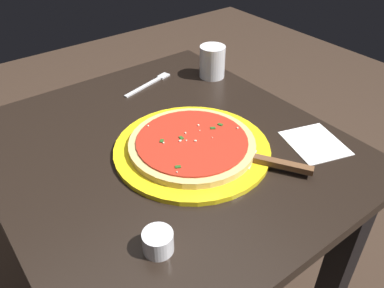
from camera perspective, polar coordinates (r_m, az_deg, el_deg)
restaurant_table at (r=1.03m, az=-3.60°, el=-6.98°), size 0.85×0.77×0.73m
serving_plate at (r=0.91m, az=-0.00°, el=-0.71°), size 0.37×0.37×0.01m
pizza at (r=0.90m, az=-0.00°, el=0.09°), size 0.29×0.29×0.02m
pizza_server at (r=0.87m, az=10.59°, el=-2.49°), size 0.21×0.15×0.01m
cup_tall_drink at (r=1.22m, az=3.00°, el=11.99°), size 0.08×0.08×0.10m
cup_small_sauce at (r=0.69m, az=-5.01°, el=-14.13°), size 0.05×0.05×0.04m
napkin_folded_right at (r=0.98m, az=17.61°, el=0.13°), size 0.17×0.16×0.00m
fork at (r=1.20m, az=-6.19°, el=8.87°), size 0.07×0.18×0.00m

